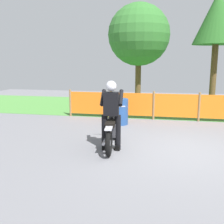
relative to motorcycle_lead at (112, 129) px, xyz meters
name	(u,v)px	position (x,y,z in m)	size (l,w,h in m)	color
ground	(180,150)	(1.70, 0.06, -0.47)	(24.00, 24.00, 0.02)	slate
grass_verge	(173,108)	(1.70, 6.02, -0.46)	(24.00, 5.20, 0.01)	#4C8C3D
barrier_fence	(176,106)	(1.70, 3.43, 0.08)	(8.14, 0.08, 1.05)	olive
tree_leftmost	(139,35)	(-0.04, 6.91, 2.89)	(2.97, 2.97, 4.85)	brown
tree_near_left	(217,19)	(3.43, 6.58, 3.49)	(2.07, 2.07, 5.16)	brown
motorcycle_lead	(112,129)	(0.00, 0.00, 0.00)	(0.59, 2.02, 0.96)	black
rider_lead	(111,113)	(0.02, -0.19, 0.45)	(0.58, 0.59, 1.69)	black
oil_drum	(120,112)	(-0.21, 2.45, -0.02)	(0.58, 0.58, 0.88)	navy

